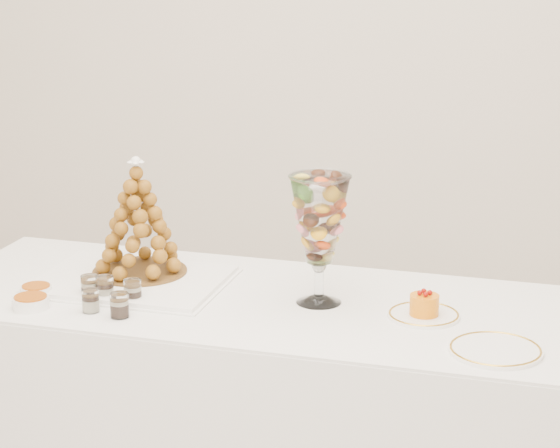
# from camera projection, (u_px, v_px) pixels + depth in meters

# --- Properties ---
(buffet_table) EXTENTS (1.84, 0.80, 0.69)m
(buffet_table) POSITION_uv_depth(u_px,v_px,m) (247.00, 409.00, 3.17)
(buffet_table) COLOR white
(buffet_table) RESTS_ON ground
(lace_tray) EXTENTS (0.55, 0.42, 0.02)m
(lace_tray) POSITION_uv_depth(u_px,v_px,m) (131.00, 281.00, 3.19)
(lace_tray) COLOR white
(lace_tray) RESTS_ON buffet_table
(macaron_vase) EXTENTS (0.17, 0.17, 0.36)m
(macaron_vase) POSITION_uv_depth(u_px,v_px,m) (320.00, 221.00, 2.97)
(macaron_vase) COLOR white
(macaron_vase) RESTS_ON buffet_table
(cake_plate) EXTENTS (0.19, 0.19, 0.01)m
(cake_plate) POSITION_uv_depth(u_px,v_px,m) (424.00, 315.00, 2.93)
(cake_plate) COLOR white
(cake_plate) RESTS_ON buffet_table
(spare_plate) EXTENTS (0.23, 0.23, 0.01)m
(spare_plate) POSITION_uv_depth(u_px,v_px,m) (495.00, 350.00, 2.69)
(spare_plate) COLOR white
(spare_plate) RESTS_ON buffet_table
(verrine_a) EXTENTS (0.06, 0.06, 0.07)m
(verrine_a) POSITION_uv_depth(u_px,v_px,m) (90.00, 287.00, 3.06)
(verrine_a) COLOR white
(verrine_a) RESTS_ON buffet_table
(verrine_b) EXTENTS (0.05, 0.05, 0.07)m
(verrine_b) POSITION_uv_depth(u_px,v_px,m) (105.00, 288.00, 3.05)
(verrine_b) COLOR white
(verrine_b) RESTS_ON buffet_table
(verrine_c) EXTENTS (0.05, 0.05, 0.07)m
(verrine_c) POSITION_uv_depth(u_px,v_px,m) (133.00, 291.00, 3.02)
(verrine_c) COLOR white
(verrine_c) RESTS_ON buffet_table
(verrine_d) EXTENTS (0.05, 0.05, 0.06)m
(verrine_d) POSITION_uv_depth(u_px,v_px,m) (91.00, 301.00, 2.96)
(verrine_d) COLOR white
(verrine_d) RESTS_ON buffet_table
(verrine_e) EXTENTS (0.05, 0.05, 0.07)m
(verrine_e) POSITION_uv_depth(u_px,v_px,m) (119.00, 305.00, 2.92)
(verrine_e) COLOR white
(verrine_e) RESTS_ON buffet_table
(ramekin_back) EXTENTS (0.09, 0.09, 0.03)m
(ramekin_back) POSITION_uv_depth(u_px,v_px,m) (36.00, 291.00, 3.09)
(ramekin_back) COLOR white
(ramekin_back) RESTS_ON buffet_table
(ramekin_front) EXTENTS (0.10, 0.10, 0.03)m
(ramekin_front) POSITION_uv_depth(u_px,v_px,m) (31.00, 303.00, 2.99)
(ramekin_front) COLOR white
(ramekin_front) RESTS_ON buffet_table
(croquembouche) EXTENTS (0.28, 0.28, 0.35)m
(croquembouche) POSITION_uv_depth(u_px,v_px,m) (138.00, 217.00, 3.19)
(croquembouche) COLOR brown
(croquembouche) RESTS_ON lace_tray
(mousse_cake) EXTENTS (0.08, 0.08, 0.07)m
(mousse_cake) POSITION_uv_depth(u_px,v_px,m) (424.00, 304.00, 2.91)
(mousse_cake) COLOR orange
(mousse_cake) RESTS_ON cake_plate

